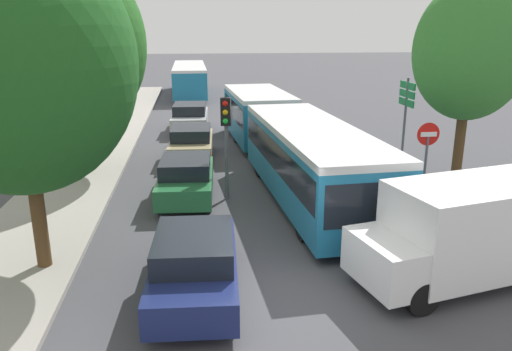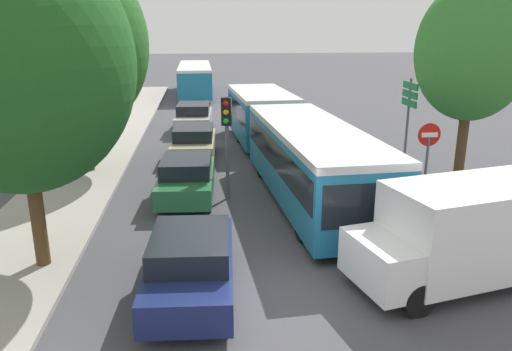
{
  "view_description": "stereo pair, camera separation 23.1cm",
  "coord_description": "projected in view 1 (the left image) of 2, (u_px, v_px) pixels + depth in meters",
  "views": [
    {
      "loc": [
        -1.59,
        -9.42,
        5.58
      ],
      "look_at": [
        0.2,
        5.07,
        1.2
      ],
      "focal_mm": 35.0,
      "sensor_mm": 36.0,
      "label": 1
    },
    {
      "loc": [
        -1.36,
        -9.45,
        5.58
      ],
      "look_at": [
        0.2,
        5.07,
        1.2
      ],
      "focal_mm": 35.0,
      "sensor_mm": 36.0,
      "label": 2
    }
  ],
  "objects": [
    {
      "name": "tree_left_mid",
      "position": [
        74.0,
        49.0,
        18.19
      ],
      "size": [
        5.18,
        5.18,
        8.14
      ],
      "color": "#51381E",
      "rests_on": "ground"
    },
    {
      "name": "city_bus_rear",
      "position": [
        190.0,
        78.0,
        41.78
      ],
      "size": [
        2.66,
        11.61,
        2.5
      ],
      "rotation": [
        0.0,
        0.0,
        1.58
      ],
      "color": "teal",
      "rests_on": "ground"
    },
    {
      "name": "direction_sign_post",
      "position": [
        406.0,
        104.0,
        20.21
      ],
      "size": [
        0.1,
        1.4,
        3.6
      ],
      "rotation": [
        0.0,
        0.0,
        3.14
      ],
      "color": "#56595E",
      "rests_on": "ground"
    },
    {
      "name": "traffic_light",
      "position": [
        226.0,
        126.0,
        16.11
      ],
      "size": [
        0.36,
        0.39,
        3.4
      ],
      "rotation": [
        0.0,
        0.0,
        -1.77
      ],
      "color": "#56595E",
      "rests_on": "ground"
    },
    {
      "name": "articulated_bus",
      "position": [
        284.0,
        135.0,
        19.68
      ],
      "size": [
        3.64,
        17.15,
        2.53
      ],
      "rotation": [
        0.0,
        0.0,
        -1.51
      ],
      "color": "teal",
      "rests_on": "ground"
    },
    {
      "name": "queued_car_navy",
      "position": [
        195.0,
        264.0,
        10.61
      ],
      "size": [
        1.97,
        4.22,
        1.44
      ],
      "rotation": [
        0.0,
        0.0,
        1.52
      ],
      "color": "navy",
      "rests_on": "ground"
    },
    {
      "name": "kerb_strip_left",
      "position": [
        108.0,
        137.0,
        25.85
      ],
      "size": [
        3.2,
        43.32,
        0.14
      ],
      "primitive_type": "cube",
      "color": "#9E998E",
      "rests_on": "ground"
    },
    {
      "name": "tree_left_near",
      "position": [
        21.0,
        71.0,
        10.48
      ],
      "size": [
        4.98,
        4.98,
        7.64
      ],
      "color": "#51381E",
      "rests_on": "ground"
    },
    {
      "name": "tree_right_near",
      "position": [
        468.0,
        55.0,
        16.36
      ],
      "size": [
        3.7,
        3.7,
        7.11
      ],
      "color": "#51381E",
      "rests_on": "ground"
    },
    {
      "name": "no_entry_sign",
      "position": [
        426.0,
        153.0,
        15.14
      ],
      "size": [
        0.7,
        0.08,
        2.82
      ],
      "rotation": [
        0.0,
        0.0,
        -1.57
      ],
      "color": "#56595E",
      "rests_on": "ground"
    },
    {
      "name": "queued_car_silver",
      "position": [
        190.0,
        117.0,
        27.47
      ],
      "size": [
        2.08,
        4.47,
        1.52
      ],
      "rotation": [
        0.0,
        0.0,
        1.52
      ],
      "color": "#B7BABF",
      "rests_on": "ground"
    },
    {
      "name": "queued_car_tan",
      "position": [
        192.0,
        143.0,
        21.63
      ],
      "size": [
        1.98,
        4.25,
        1.45
      ],
      "rotation": [
        0.0,
        0.0,
        1.52
      ],
      "color": "tan",
      "rests_on": "ground"
    },
    {
      "name": "white_van",
      "position": [
        471.0,
        229.0,
        11.09
      ],
      "size": [
        5.31,
        3.03,
        2.31
      ],
      "rotation": [
        0.0,
        0.0,
        3.37
      ],
      "color": "white",
      "rests_on": "ground"
    },
    {
      "name": "ground_plane",
      "position": [
        276.0,
        296.0,
        10.75
      ],
      "size": [
        200.0,
        200.0,
        0.0
      ],
      "primitive_type": "plane",
      "color": "#47474C"
    },
    {
      "name": "queued_car_green",
      "position": [
        186.0,
        178.0,
        16.62
      ],
      "size": [
        1.94,
        4.17,
        1.42
      ],
      "rotation": [
        0.0,
        0.0,
        1.52
      ],
      "color": "#236638",
      "rests_on": "ground"
    }
  ]
}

